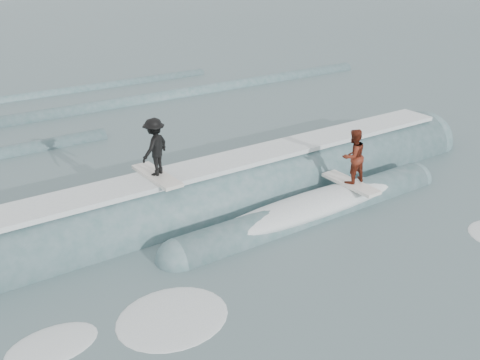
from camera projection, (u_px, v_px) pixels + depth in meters
ground at (368, 301)px, 11.88m from camera, size 160.00×160.00×0.00m
breaking_wave at (233, 202)px, 16.36m from camera, size 21.21×4.05×2.55m
surfer_black at (155, 150)px, 14.52m from camera, size 1.20×2.02×1.70m
surfer_red at (353, 159)px, 15.92m from camera, size 0.82×2.00×1.77m
whitewater at (378, 317)px, 11.35m from camera, size 13.35×7.32×0.10m
far_swells at (52, 119)px, 24.32m from camera, size 39.79×8.65×0.80m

